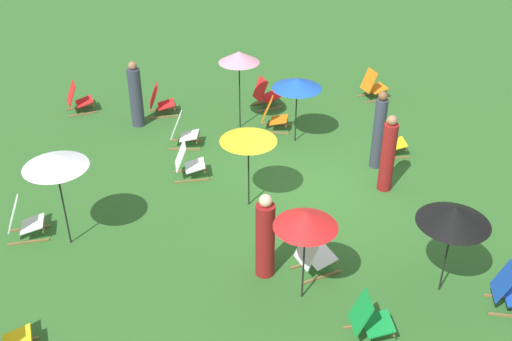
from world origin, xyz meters
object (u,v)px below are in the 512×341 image
object	(u,v)px
deckchair_5	(5,339)
umbrella_5	(239,57)
deckchair_7	(78,99)
deckchair_2	(510,290)
deckchair_8	(373,86)
deckchair_0	(188,162)
deckchair_6	(23,221)
deckchair_3	(265,94)
deckchair_12	(390,140)
umbrella_3	(55,161)
umbrella_1	(297,84)
person_1	(388,155)
deckchair_10	(183,132)
deckchair_4	(273,116)
deckchair_9	(369,320)
umbrella_2	(248,135)
deckchair_1	(160,101)
umbrella_0	(306,220)
person_0	(265,238)
person_3	(379,131)
umbrella_4	(455,215)
person_2	(136,96)
deckchair_11	(314,255)

from	to	relation	value
deckchair_5	umbrella_5	bearing A→B (deg)	-44.13
deckchair_5	deckchair_7	bearing A→B (deg)	-13.53
deckchair_2	deckchair_7	bearing A→B (deg)	58.60
deckchair_2	deckchair_8	size ratio (longest dim) A/B	1.01
deckchair_0	deckchair_6	bearing A→B (deg)	116.92
deckchair_6	deckchair_7	xyz separation A→B (m)	(5.42, -0.47, 0.00)
deckchair_3	deckchair_12	world-z (taller)	same
umbrella_3	deckchair_2	bearing A→B (deg)	-110.72
umbrella_1	person_1	size ratio (longest dim) A/B	0.93
deckchair_10	deckchair_12	world-z (taller)	same
deckchair_3	deckchair_4	bearing A→B (deg)	162.90
deckchair_9	person_1	xyz separation A→B (m)	(4.08, -1.60, 0.46)
umbrella_2	person_1	world-z (taller)	umbrella_2
deckchair_0	deckchair_1	distance (m)	3.28
deckchair_0	umbrella_0	bearing A→B (deg)	-158.75
person_0	person_3	xyz separation A→B (m)	(3.28, -3.05, 0.11)
deckchair_1	umbrella_5	world-z (taller)	umbrella_5
umbrella_4	person_2	world-z (taller)	umbrella_4
deckchair_9	deckchair_10	size ratio (longest dim) A/B	1.00
deckchair_2	umbrella_2	size ratio (longest dim) A/B	0.49
deckchair_10	person_2	size ratio (longest dim) A/B	0.49
deckchair_12	umbrella_5	xyz separation A→B (m)	(1.87, 3.31, 1.51)
deckchair_8	deckchair_12	xyz separation A→B (m)	(-3.08, 0.54, 0.00)
deckchair_6	umbrella_3	world-z (taller)	umbrella_3
deckchair_9	deckchair_12	bearing A→B (deg)	-19.94
deckchair_4	umbrella_0	distance (m)	6.23
deckchair_0	deckchair_2	distance (m)	6.98
deckchair_6	deckchair_3	bearing A→B (deg)	-51.47
deckchair_9	umbrella_0	world-z (taller)	umbrella_0
umbrella_0	deckchair_7	bearing A→B (deg)	29.77
umbrella_1	umbrella_3	distance (m)	6.02
umbrella_0	umbrella_4	xyz separation A→B (m)	(-0.16, -2.38, -0.03)
deckchair_10	person_3	world-z (taller)	person_3
umbrella_0	umbrella_2	xyz separation A→B (m)	(2.85, 0.54, 0.01)
deckchair_3	deckchair_10	size ratio (longest dim) A/B	1.04
umbrella_3	deckchair_9	bearing A→B (deg)	-122.48
deckchair_8	umbrella_5	bearing A→B (deg)	93.48
deckchair_0	deckchair_7	bearing A→B (deg)	34.97
deckchair_6	person_3	bearing A→B (deg)	-82.15
deckchair_5	deckchair_10	bearing A→B (deg)	-37.09
deckchair_7	umbrella_0	xyz separation A→B (m)	(-7.79, -4.45, 1.24)
deckchair_2	person_0	world-z (taller)	person_0
umbrella_2	person_2	bearing A→B (deg)	30.63
umbrella_5	umbrella_4	bearing A→B (deg)	-157.49
deckchair_11	deckchair_3	bearing A→B (deg)	-19.22
deckchair_12	person_1	xyz separation A→B (m)	(-1.41, 0.57, 0.46)
deckchair_0	person_1	world-z (taller)	person_1
deckchair_4	umbrella_2	distance (m)	3.63
deckchair_3	deckchair_7	distance (m)	4.97
umbrella_1	umbrella_4	bearing A→B (deg)	-165.54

